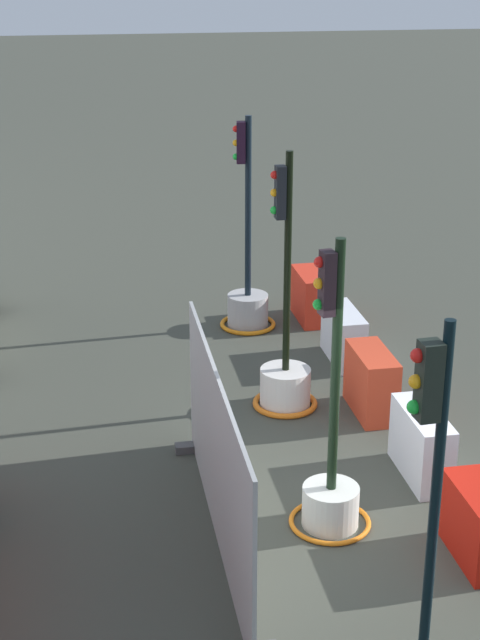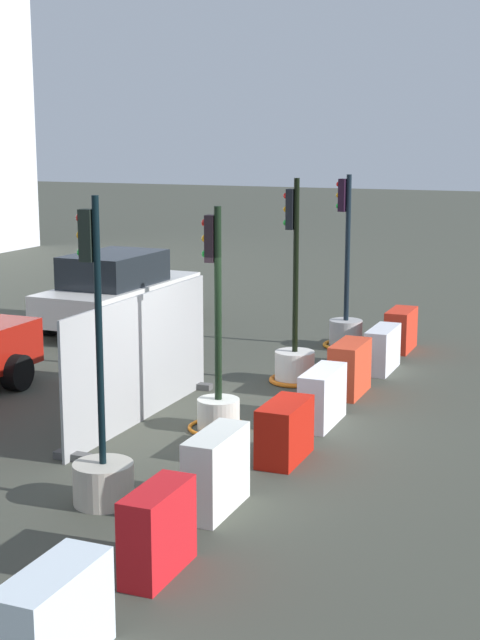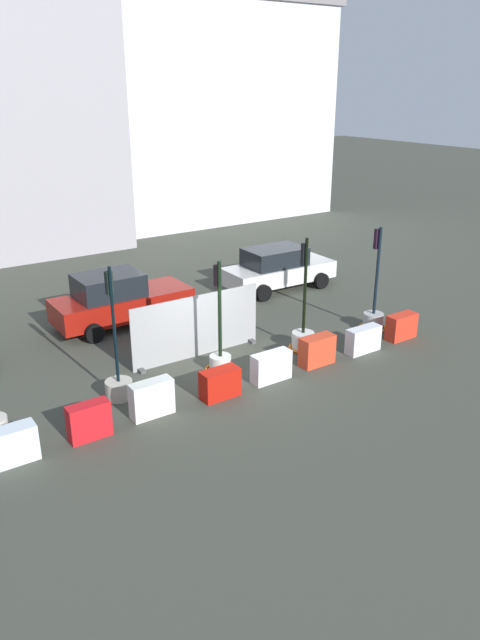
{
  "view_description": "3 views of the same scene",
  "coord_description": "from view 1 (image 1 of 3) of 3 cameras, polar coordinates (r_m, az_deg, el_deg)",
  "views": [
    {
      "loc": [
        -8.69,
        2.77,
        5.88
      ],
      "look_at": [
        2.28,
        0.9,
        1.55
      ],
      "focal_mm": 54.84,
      "sensor_mm": 36.0,
      "label": 1
    },
    {
      "loc": [
        -11.72,
        -5.04,
        4.18
      ],
      "look_at": [
        -0.19,
        -0.15,
        1.68
      ],
      "focal_mm": 52.5,
      "sensor_mm": 36.0,
      "label": 2
    },
    {
      "loc": [
        -8.08,
        -12.89,
        7.59
      ],
      "look_at": [
        0.44,
        -0.11,
        1.58
      ],
      "focal_mm": 33.99,
      "sensor_mm": 36.0,
      "label": 3
    }
  ],
  "objects": [
    {
      "name": "construction_barrier_6",
      "position": [
        14.6,
        6.07,
        -0.92
      ],
      "size": [
        1.15,
        0.41,
        0.79
      ],
      "color": "white",
      "rests_on": "ground_plane"
    },
    {
      "name": "ground_plane",
      "position": [
        10.85,
        6.85,
        -11.72
      ],
      "size": [
        120.0,
        120.0,
        0.0
      ],
      "primitive_type": "plane",
      "color": "#3F4238"
    },
    {
      "name": "traffic_light_2",
      "position": [
        10.52,
        5.31,
        -9.18
      ],
      "size": [
        0.89,
        0.89,
        3.21
      ],
      "color": "silver",
      "rests_on": "ground_plane"
    },
    {
      "name": "traffic_light_4",
      "position": [
        15.77,
        0.44,
        1.37
      ],
      "size": [
        0.91,
        0.91,
        3.42
      ],
      "color": "#A9A8A8",
      "rests_on": "ground_plane"
    },
    {
      "name": "site_fence_panel",
      "position": [
        10.09,
        -1.33,
        -8.26
      ],
      "size": [
        4.2,
        0.5,
        1.89
      ],
      "color": "#9C9E9F",
      "rests_on": "ground_plane"
    },
    {
      "name": "construction_barrier_4",
      "position": [
        11.63,
        10.55,
        -7.15
      ],
      "size": [
        1.15,
        0.42,
        0.82
      ],
      "color": "white",
      "rests_on": "ground_plane"
    },
    {
      "name": "construction_barrier_7",
      "position": [
        16.15,
        4.15,
        1.4
      ],
      "size": [
        1.04,
        0.46,
        0.81
      ],
      "color": "red",
      "rests_on": "ground_plane"
    },
    {
      "name": "construction_barrier_5",
      "position": [
        13.03,
        7.67,
        -3.62
      ],
      "size": [
        1.06,
        0.47,
        0.87
      ],
      "color": "red",
      "rests_on": "ground_plane"
    },
    {
      "name": "construction_barrier_3",
      "position": [
        10.34,
        13.81,
        -11.5
      ],
      "size": [
        1.03,
        0.48,
        0.77
      ],
      "color": "red",
      "rests_on": "ground_plane"
    },
    {
      "name": "traffic_light_3",
      "position": [
        13.08,
        2.65,
        -3.12
      ],
      "size": [
        0.88,
        0.88,
        3.47
      ],
      "color": "silver",
      "rests_on": "ground_plane"
    }
  ]
}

